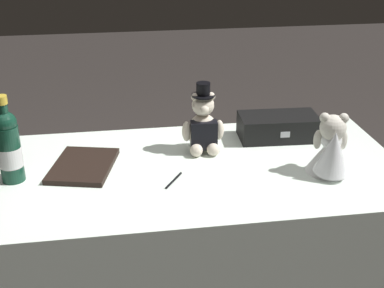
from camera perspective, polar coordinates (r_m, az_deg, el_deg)
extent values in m
cube|color=white|center=(2.23, 0.00, -11.69)|extent=(1.65, 0.83, 0.80)
ellipsoid|color=beige|center=(2.14, 1.19, 1.36)|extent=(0.13, 0.11, 0.16)
cube|color=black|center=(2.11, 1.32, 0.99)|extent=(0.11, 0.05, 0.12)
sphere|color=beige|center=(2.09, 1.22, 4.29)|extent=(0.09, 0.09, 0.09)
sphere|color=beige|center=(2.06, 1.36, 3.78)|extent=(0.04, 0.04, 0.04)
sphere|color=beige|center=(2.08, 0.37, 5.19)|extent=(0.03, 0.03, 0.03)
sphere|color=beige|center=(2.09, 2.09, 5.25)|extent=(0.03, 0.03, 0.03)
ellipsoid|color=beige|center=(2.11, -0.52, 1.40)|extent=(0.04, 0.04, 0.09)
ellipsoid|color=beige|center=(2.13, 3.01, 1.56)|extent=(0.04, 0.04, 0.09)
sphere|color=beige|center=(2.10, 0.48, -0.70)|extent=(0.05, 0.05, 0.05)
sphere|color=beige|center=(2.10, 2.35, -0.61)|extent=(0.05, 0.05, 0.05)
cylinder|color=black|center=(2.08, 1.23, 5.36)|extent=(0.09, 0.09, 0.01)
cylinder|color=black|center=(2.07, 1.24, 6.08)|extent=(0.06, 0.06, 0.05)
cone|color=white|center=(2.03, 14.87, -1.16)|extent=(0.17, 0.17, 0.14)
ellipsoid|color=white|center=(2.01, 15.05, 0.33)|extent=(0.08, 0.07, 0.06)
sphere|color=beige|center=(1.98, 15.22, 1.73)|extent=(0.10, 0.10, 0.10)
sphere|color=beige|center=(2.02, 15.00, 2.04)|extent=(0.04, 0.04, 0.04)
sphere|color=beige|center=(1.98, 16.32, 2.74)|extent=(0.04, 0.04, 0.04)
sphere|color=beige|center=(1.96, 14.35, 2.82)|extent=(0.04, 0.04, 0.04)
ellipsoid|color=beige|center=(2.04, 16.24, 0.40)|extent=(0.03, 0.03, 0.08)
ellipsoid|color=beige|center=(2.02, 13.61, 0.49)|extent=(0.03, 0.03, 0.08)
cone|color=white|center=(1.97, 15.24, -0.85)|extent=(0.16, 0.17, 0.18)
cylinder|color=#123A29|center=(1.99, -19.36, -1.06)|extent=(0.08, 0.08, 0.21)
sphere|color=#123A29|center=(1.94, -19.86, 2.18)|extent=(0.08, 0.08, 0.08)
cylinder|color=#123A29|center=(1.93, -20.08, 3.65)|extent=(0.04, 0.04, 0.09)
cylinder|color=gold|center=(1.92, -20.22, 4.55)|extent=(0.04, 0.04, 0.03)
cylinder|color=silver|center=(2.00, -19.31, -1.33)|extent=(0.09, 0.09, 0.07)
cylinder|color=black|center=(1.92, -2.02, -4.00)|extent=(0.08, 0.11, 0.01)
cone|color=silver|center=(1.97, -1.22, -3.19)|extent=(0.01, 0.01, 0.01)
cube|color=black|center=(2.28, 9.43, 1.88)|extent=(0.34, 0.19, 0.10)
cube|color=#B7B7BF|center=(2.21, 10.17, 1.05)|extent=(0.04, 0.01, 0.03)
cube|color=black|center=(2.05, -11.85, -2.35)|extent=(0.28, 0.34, 0.02)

